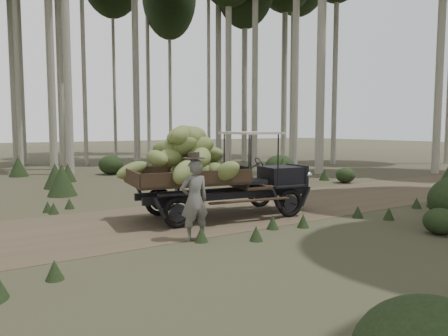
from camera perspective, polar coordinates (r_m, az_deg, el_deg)
The scene contains 5 objects.
ground at distance 10.97m, azimuth -3.48°, elevation -6.30°, with size 120.00×120.00×0.00m, color #473D2B.
dirt_track at distance 10.97m, azimuth -3.48°, elevation -6.28°, with size 70.00×4.00×0.01m, color brown.
banana_truck at distance 10.54m, azimuth -2.35°, elevation 0.60°, with size 4.81×2.46×2.34m.
farmer at distance 8.54m, azimuth -3.90°, elevation -4.05°, with size 0.61×0.46×1.73m.
undergrowth at distance 11.35m, azimuth 1.37°, elevation -3.24°, with size 20.87×23.23×1.33m.
Camera 1 is at (-5.34, -9.33, 2.21)m, focal length 35.00 mm.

